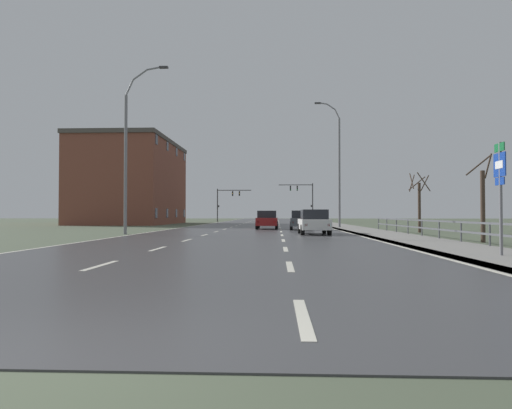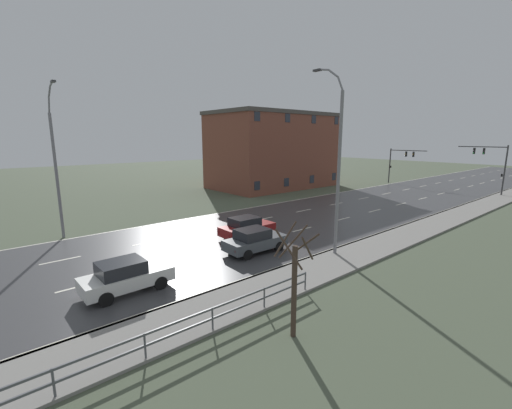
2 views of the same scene
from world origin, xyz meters
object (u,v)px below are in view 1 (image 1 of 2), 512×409
at_px(street_lamp_midground, 338,166).
at_px(car_mid_centre, 314,222).
at_px(highway_sign, 500,184).
at_px(brick_building, 132,182).
at_px(street_lamp_left_bank, 129,152).
at_px(car_distant, 301,220).
at_px(traffic_signal_right, 304,195).
at_px(car_far_left, 267,220).
at_px(traffic_signal_left, 226,199).

relative_size(street_lamp_midground, car_mid_centre, 2.74).
relative_size(highway_sign, brick_building, 0.18).
height_order(street_lamp_left_bank, car_distant, street_lamp_left_bank).
distance_m(traffic_signal_right, car_distant, 37.66).
distance_m(street_lamp_left_bank, brick_building, 31.28).
height_order(street_lamp_midground, car_far_left, street_lamp_midground).
height_order(street_lamp_midground, traffic_signal_left, street_lamp_midground).
bearing_deg(car_distant, street_lamp_midground, 47.50).
xyz_separation_m(highway_sign, traffic_signal_right, (-1.87, 61.26, 2.22)).
xyz_separation_m(street_lamp_midground, traffic_signal_right, (-0.95, 33.85, -1.21)).
relative_size(traffic_signal_right, car_mid_centre, 1.53).
height_order(street_lamp_midground, traffic_signal_right, street_lamp_midground).
height_order(traffic_signal_right, car_far_left, traffic_signal_right).
height_order(street_lamp_left_bank, traffic_signal_left, street_lamp_left_bank).
bearing_deg(car_mid_centre, traffic_signal_right, 86.20).
height_order(street_lamp_left_bank, highway_sign, street_lamp_left_bank).
relative_size(traffic_signal_right, car_far_left, 1.53).
bearing_deg(car_mid_centre, car_far_left, 106.71).
xyz_separation_m(highway_sign, traffic_signal_left, (-14.78, 62.53, 1.72)).
xyz_separation_m(street_lamp_midground, car_far_left, (-6.27, -1.96, -4.77)).
height_order(street_lamp_midground, street_lamp_left_bank, street_lamp_midground).
distance_m(highway_sign, car_mid_centre, 16.16).
distance_m(traffic_signal_left, car_far_left, 37.97).
height_order(traffic_signal_left, car_far_left, traffic_signal_left).
height_order(car_distant, brick_building, brick_building).
bearing_deg(car_far_left, car_mid_centre, -71.58).
bearing_deg(street_lamp_left_bank, street_lamp_midground, 39.33).
relative_size(car_far_left, car_mid_centre, 1.00).
bearing_deg(traffic_signal_left, street_lamp_midground, -68.46).
relative_size(street_lamp_left_bank, traffic_signal_left, 1.86).
bearing_deg(traffic_signal_right, car_distant, -93.84).
relative_size(street_lamp_left_bank, traffic_signal_right, 1.70).
relative_size(car_mid_centre, brick_building, 0.23).
xyz_separation_m(traffic_signal_right, car_far_left, (-5.32, -35.81, -3.56)).
bearing_deg(highway_sign, car_mid_centre, 104.47).
xyz_separation_m(street_lamp_left_bank, highway_sign, (15.80, -15.21, -3.08)).
height_order(car_far_left, brick_building, brick_building).
bearing_deg(traffic_signal_right, street_lamp_midground, -88.39).
height_order(traffic_signal_left, car_distant, traffic_signal_left).
xyz_separation_m(street_lamp_midground, traffic_signal_left, (-13.86, 35.12, -1.70)).
distance_m(traffic_signal_right, car_far_left, 36.38).
distance_m(highway_sign, brick_building, 51.73).
bearing_deg(traffic_signal_left, car_far_left, -78.43).
bearing_deg(car_far_left, traffic_signal_left, 102.19).
xyz_separation_m(car_far_left, car_distant, (2.81, -1.59, 0.00)).
height_order(traffic_signal_left, car_mid_centre, traffic_signal_left).
distance_m(street_lamp_midground, traffic_signal_left, 37.80).
bearing_deg(car_distant, street_lamp_left_bank, -141.11).
bearing_deg(car_distant, traffic_signal_right, 87.93).
xyz_separation_m(traffic_signal_right, car_mid_centre, (-2.16, -45.67, -3.56)).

